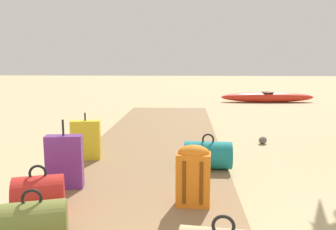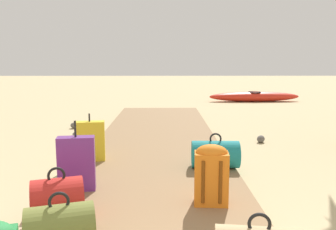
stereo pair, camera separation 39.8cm
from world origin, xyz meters
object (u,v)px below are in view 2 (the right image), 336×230
Objects in this scene: duffel_bag_red at (57,198)px; suitcase_purple at (77,163)px; duffel_bag_teal at (215,154)px; duffel_bag_olive at (60,226)px; suitcase_yellow at (90,141)px; backpack_orange at (211,173)px; kayak at (254,97)px.

suitcase_purple is at bearing 89.11° from duffel_bag_red.
duffel_bag_olive is at bearing -125.90° from duffel_bag_teal.
suitcase_yellow is (-0.10, 1.20, -0.02)m from suitcase_purple.
duffel_bag_teal is (0.22, 1.24, -0.14)m from backpack_orange.
backpack_orange is at bearing 33.08° from duffel_bag_olive.
suitcase_yellow is (-1.77, 0.38, 0.10)m from duffel_bag_teal.
kayak is (4.42, 8.11, -0.19)m from suitcase_yellow.
suitcase_yellow is at bearing 92.59° from duffel_bag_red.
backpack_orange is 1.52m from suitcase_purple.
backpack_orange is 1.27m from duffel_bag_teal.
suitcase_yellow is (-0.09, 1.91, 0.10)m from duffel_bag_red.
duffel_bag_red is 10.92m from kayak.
duffel_bag_red is at bearing -90.89° from suitcase_purple.
duffel_bag_teal is at bearing -107.32° from kayak.
suitcase_purple reaches higher than suitcase_yellow.
backpack_orange is 10.14m from kayak.
suitcase_yellow is (-1.56, 1.61, -0.04)m from backpack_orange.
backpack_orange is 0.90× the size of suitcase_yellow.
duffel_bag_teal is at bearing 42.26° from duffel_bag_red.
duffel_bag_red is 0.80× the size of suitcase_yellow.
suitcase_yellow is (-0.27, 2.45, 0.12)m from duffel_bag_olive.
backpack_orange reaches higher than duffel_bag_red.
duffel_bag_olive is at bearing -146.92° from backpack_orange.
duffel_bag_teal reaches higher than kayak.
duffel_bag_teal is at bearing 26.30° from suitcase_purple.
suitcase_purple reaches higher than duffel_bag_red.
duffel_bag_olive is 11.35m from kayak.
suitcase_purple is 1.15× the size of suitcase_yellow.
duffel_bag_olive is at bearing -82.23° from suitcase_purple.
duffel_bag_olive is 1.27m from suitcase_purple.
backpack_orange reaches higher than duffel_bag_teal.
duffel_bag_teal is 2.28m from duffel_bag_red.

